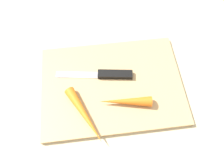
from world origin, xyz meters
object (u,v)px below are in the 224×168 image
carrot_long (85,115)px  cutting_board (112,85)px  carrot_short (125,101)px  knife (110,74)px

carrot_long → cutting_board: bearing=110.5°
cutting_board → carrot_short: size_ratio=2.85×
knife → carrot_long: (-0.07, -0.10, 0.01)m
knife → carrot_long: bearing=63.5°
knife → carrot_long: 0.13m
carrot_short → cutting_board: bearing=-59.0°
cutting_board → carrot_long: bearing=-133.2°
carrot_short → knife: bearing=-64.5°
carrot_long → carrot_short: size_ratio=1.21×
knife → carrot_short: (0.03, -0.08, 0.01)m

